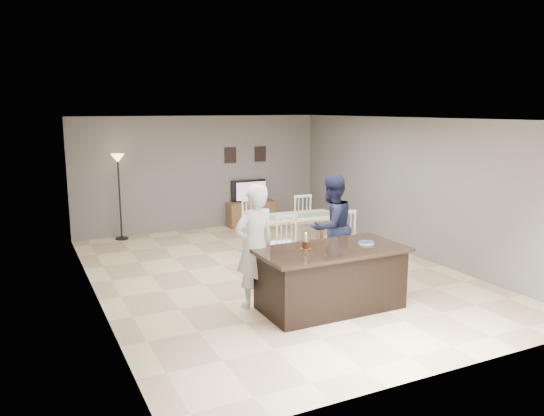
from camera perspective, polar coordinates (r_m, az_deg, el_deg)
name	(u,v)px	position (r m, az deg, el deg)	size (l,w,h in m)	color
floor	(275,274)	(9.42, 0.35, -7.08)	(8.00, 8.00, 0.00)	beige
room_shell	(275,179)	(9.05, 0.36, 3.09)	(8.00, 8.00, 8.00)	slate
kitchen_island	(330,278)	(7.78, 6.30, -7.49)	(2.15, 1.10, 0.90)	black
tv_console	(251,214)	(13.15, -2.25, -0.61)	(1.20, 0.40, 0.60)	brown
television	(250,191)	(13.11, -2.39, 1.86)	(0.91, 0.12, 0.53)	black
tv_screen_glow	(251,191)	(13.04, -2.25, 1.84)	(0.78, 0.78, 0.00)	#D45717
picture_frames	(246,155)	(13.11, -2.86, 5.76)	(1.10, 0.02, 0.38)	black
doorway	(124,258)	(6.04, -15.64, -5.23)	(0.00, 2.10, 2.65)	black
woman	(255,246)	(7.69, -1.86, -4.13)	(0.66, 0.43, 1.82)	silver
man	(331,227)	(9.05, 6.41, -2.04)	(0.87, 0.67, 1.78)	#171B33
birthday_cake	(306,245)	(7.60, 3.67, -3.96)	(0.15, 0.15, 0.23)	gold
plate_stack	(366,243)	(7.95, 10.11, -3.71)	(0.23, 0.23, 0.04)	white
dining_table	(295,223)	(10.35, 2.54, -1.64)	(1.79, 2.06, 1.05)	#A57D59
floor_lamp	(118,174)	(12.04, -16.19, 3.58)	(0.28, 0.28, 1.90)	black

